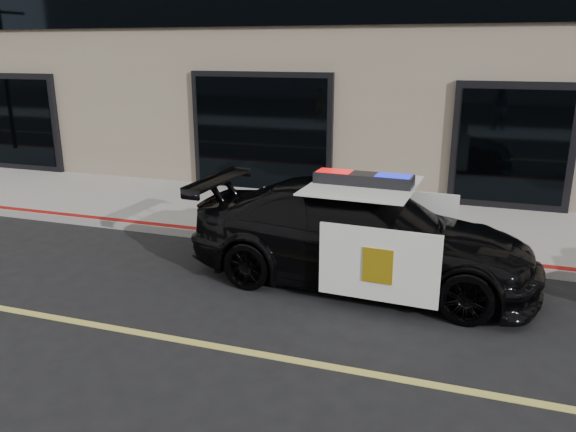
% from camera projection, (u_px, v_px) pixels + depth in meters
% --- Properties ---
extents(ground, '(120.00, 120.00, 0.00)m').
position_uv_depth(ground, '(135.00, 332.00, 6.93)').
color(ground, black).
rests_on(ground, ground).
extents(sidewalk_n, '(60.00, 3.50, 0.15)m').
position_uv_depth(sidewalk_n, '(277.00, 213.00, 11.68)').
color(sidewalk_n, gray).
rests_on(sidewalk_n, ground).
extents(police_car, '(2.62, 5.28, 1.66)m').
position_uv_depth(police_car, '(361.00, 234.00, 8.26)').
color(police_car, black).
rests_on(police_car, ground).
extents(fire_hydrant, '(0.36, 0.50, 0.79)m').
position_uv_depth(fire_hydrant, '(265.00, 209.00, 10.35)').
color(fire_hydrant, beige).
rests_on(fire_hydrant, sidewalk_n).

